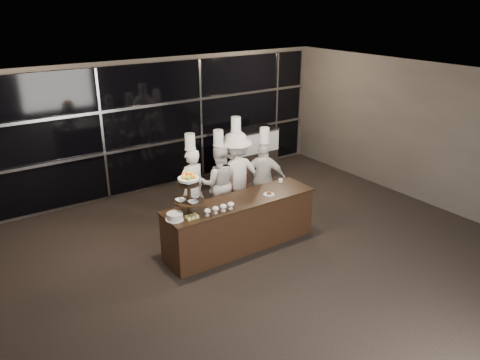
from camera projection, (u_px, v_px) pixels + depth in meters
room at (300, 199)px, 6.73m from camera, size 10.00×10.00×10.00m
window_wall at (154, 127)px, 10.52m from camera, size 8.60×0.10×2.80m
buffet_counter at (240, 223)px, 8.32m from camera, size 2.84×0.74×0.92m
display_stand at (189, 190)px, 7.48m from camera, size 0.48×0.48×0.74m
compotes at (219, 208)px, 7.66m from camera, size 0.57×0.11×0.12m
layer_cake at (175, 216)px, 7.42m from camera, size 0.30×0.30×0.11m
pastry_squares at (192, 217)px, 7.46m from camera, size 0.20×0.13×0.05m
small_plate at (269, 194)px, 8.37m from camera, size 0.20×0.20×0.05m
chef_cup at (281, 180)px, 8.92m from camera, size 0.08×0.08×0.07m
display_case at (248, 152)px, 11.47m from camera, size 1.43×0.62×1.24m
chef_a at (192, 187)px, 8.97m from camera, size 0.62×0.46×1.88m
chef_b at (219, 182)px, 9.24m from camera, size 0.95×0.88×1.87m
chef_c at (236, 174)px, 9.41m from camera, size 1.22×0.80×2.07m
chef_d at (264, 178)px, 9.52m from camera, size 0.94×0.86×1.84m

